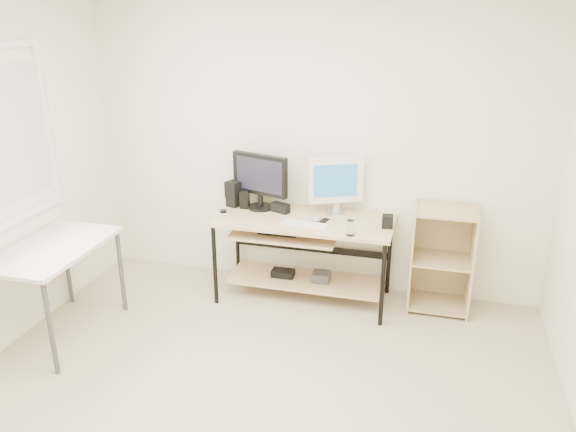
# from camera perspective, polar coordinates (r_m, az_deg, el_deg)

# --- Properties ---
(room) EXTENTS (4.01, 4.01, 2.62)m
(room) POSITION_cam_1_polar(r_m,az_deg,el_deg) (3.13, -7.55, -0.44)
(room) COLOR #BCAA90
(room) RESTS_ON ground
(desk) EXTENTS (1.50, 0.65, 0.75)m
(desk) POSITION_cam_1_polar(r_m,az_deg,el_deg) (4.82, 1.33, -2.57)
(desk) COLOR #D6B588
(desk) RESTS_ON ground
(side_table) EXTENTS (0.60, 1.00, 0.75)m
(side_table) POSITION_cam_1_polar(r_m,az_deg,el_deg) (4.57, -22.71, -3.80)
(side_table) COLOR white
(side_table) RESTS_ON ground
(shelf_unit) EXTENTS (0.50, 0.40, 0.90)m
(shelf_unit) POSITION_cam_1_polar(r_m,az_deg,el_deg) (4.89, 15.32, -4.08)
(shelf_unit) COLOR tan
(shelf_unit) RESTS_ON ground
(black_monitor) EXTENTS (0.53, 0.22, 0.49)m
(black_monitor) POSITION_cam_1_polar(r_m,az_deg,el_deg) (4.88, -2.87, 3.88)
(black_monitor) COLOR black
(black_monitor) RESTS_ON desk
(white_imac) EXTENTS (0.45, 0.23, 0.50)m
(white_imac) POSITION_cam_1_polar(r_m,az_deg,el_deg) (4.76, 4.89, 3.49)
(white_imac) COLOR silver
(white_imac) RESTS_ON desk
(keyboard) EXTENTS (0.40, 0.16, 0.01)m
(keyboard) POSITION_cam_1_polar(r_m,az_deg,el_deg) (4.59, 1.75, -0.81)
(keyboard) COLOR white
(keyboard) RESTS_ON desk
(mouse) EXTENTS (0.10, 0.13, 0.04)m
(mouse) POSITION_cam_1_polar(r_m,az_deg,el_deg) (4.68, 2.83, -0.26)
(mouse) COLOR #BABAC0
(mouse) RESTS_ON desk
(center_speaker) EXTENTS (0.18, 0.13, 0.08)m
(center_speaker) POSITION_cam_1_polar(r_m,az_deg,el_deg) (4.86, -0.77, 0.84)
(center_speaker) COLOR black
(center_speaker) RESTS_ON desk
(speaker_left) EXTENTS (0.15, 0.15, 0.23)m
(speaker_left) POSITION_cam_1_polar(r_m,az_deg,el_deg) (5.01, -5.56, 2.31)
(speaker_left) COLOR black
(speaker_left) RESTS_ON desk
(speaker_right) EXTENTS (0.10, 0.10, 0.10)m
(speaker_right) POSITION_cam_1_polar(r_m,az_deg,el_deg) (4.59, 10.07, -0.54)
(speaker_right) COLOR black
(speaker_right) RESTS_ON desk
(audio_controller) EXTENTS (0.08, 0.05, 0.16)m
(audio_controller) POSITION_cam_1_polar(r_m,az_deg,el_deg) (4.95, -4.43, 1.67)
(audio_controller) COLOR black
(audio_controller) RESTS_ON desk
(volume_puck) EXTENTS (0.07, 0.07, 0.02)m
(volume_puck) POSITION_cam_1_polar(r_m,az_deg,el_deg) (4.90, -6.59, 0.49)
(volume_puck) COLOR black
(volume_puck) RESTS_ON desk
(smartphone) EXTENTS (0.07, 0.11, 0.01)m
(smartphone) POSITION_cam_1_polar(r_m,az_deg,el_deg) (4.68, 3.73, -0.46)
(smartphone) COLOR black
(smartphone) RESTS_ON desk
(coaster) EXTENTS (0.09, 0.09, 0.01)m
(coaster) POSITION_cam_1_polar(r_m,az_deg,el_deg) (4.40, 6.33, -1.98)
(coaster) COLOR #9B7346
(coaster) RESTS_ON desk
(drinking_glass) EXTENTS (0.07, 0.07, 0.12)m
(drinking_glass) POSITION_cam_1_polar(r_m,az_deg,el_deg) (4.38, 6.36, -1.20)
(drinking_glass) COLOR white
(drinking_glass) RESTS_ON coaster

